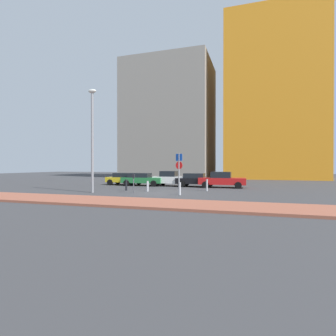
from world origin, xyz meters
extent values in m
plane|color=#38383A|center=(0.00, 0.00, 0.00)|extent=(120.00, 120.00, 0.00)
cube|color=#93513D|center=(0.00, -6.21, 0.07)|extent=(40.00, 3.50, 0.14)
cube|color=gold|center=(-6.69, 7.05, 0.60)|extent=(3.94, 1.84, 0.56)
cube|color=black|center=(-6.86, 7.05, 1.11)|extent=(1.82, 1.68, 0.47)
cylinder|color=black|center=(-5.36, 7.97, 0.32)|extent=(0.64, 0.22, 0.64)
cylinder|color=black|center=(-5.35, 6.15, 0.32)|extent=(0.64, 0.22, 0.64)
cylinder|color=black|center=(-8.03, 7.95, 0.32)|extent=(0.64, 0.22, 0.64)
cylinder|color=black|center=(-8.02, 6.14, 0.32)|extent=(0.64, 0.22, 0.64)
cube|color=#237238|center=(-4.29, 6.53, 0.61)|extent=(4.51, 1.87, 0.58)
cube|color=black|center=(-4.65, 6.51, 1.13)|extent=(2.36, 1.64, 0.47)
cylinder|color=black|center=(-2.82, 7.43, 0.32)|extent=(0.65, 0.25, 0.64)
cylinder|color=black|center=(-2.74, 5.75, 0.32)|extent=(0.65, 0.25, 0.64)
cylinder|color=black|center=(-5.83, 7.30, 0.32)|extent=(0.65, 0.25, 0.64)
cylinder|color=black|center=(-5.76, 5.62, 0.32)|extent=(0.65, 0.25, 0.64)
cube|color=white|center=(-1.09, 6.95, 0.67)|extent=(3.92, 1.78, 0.70)
cube|color=black|center=(-1.44, 6.95, 1.31)|extent=(1.67, 1.62, 0.57)
cylinder|color=black|center=(0.23, 7.84, 0.32)|extent=(0.64, 0.23, 0.64)
cylinder|color=black|center=(0.25, 6.10, 0.32)|extent=(0.64, 0.23, 0.64)
cylinder|color=black|center=(-2.42, 7.81, 0.32)|extent=(0.64, 0.23, 0.64)
cylinder|color=black|center=(-2.40, 6.07, 0.32)|extent=(0.64, 0.23, 0.64)
cube|color=black|center=(1.46, 6.89, 0.61)|extent=(4.01, 1.82, 0.58)
cube|color=black|center=(1.30, 6.88, 1.14)|extent=(2.07, 1.64, 0.48)
cylinder|color=black|center=(2.79, 7.78, 0.32)|extent=(0.64, 0.23, 0.64)
cylinder|color=black|center=(2.83, 6.05, 0.32)|extent=(0.64, 0.23, 0.64)
cylinder|color=black|center=(0.09, 7.72, 0.32)|extent=(0.64, 0.23, 0.64)
cylinder|color=black|center=(0.13, 5.99, 0.32)|extent=(0.64, 0.23, 0.64)
cube|color=red|center=(4.15, 6.57, 0.64)|extent=(4.55, 1.84, 0.65)
cube|color=black|center=(4.03, 6.57, 1.26)|extent=(1.94, 1.65, 0.58)
cylinder|color=black|center=(5.67, 7.48, 0.32)|extent=(0.64, 0.23, 0.64)
cylinder|color=black|center=(5.71, 5.73, 0.32)|extent=(0.64, 0.23, 0.64)
cylinder|color=black|center=(2.60, 7.41, 0.32)|extent=(0.64, 0.23, 0.64)
cylinder|color=black|center=(2.64, 5.66, 0.32)|extent=(0.64, 0.23, 0.64)
cylinder|color=gray|center=(1.52, 0.11, 1.56)|extent=(0.10, 0.10, 3.11)
cube|color=#1447B7|center=(1.52, 0.11, 2.81)|extent=(0.54, 0.16, 0.55)
cylinder|color=red|center=(1.52, 0.11, 2.18)|extent=(0.59, 0.16, 0.60)
cylinder|color=#4C4C51|center=(-1.95, -0.81, 0.60)|extent=(0.08, 0.08, 1.21)
cube|color=black|center=(-1.95, -0.81, 1.35)|extent=(0.18, 0.14, 0.28)
cylinder|color=gray|center=(-5.23, -1.50, 3.98)|extent=(0.20, 0.20, 7.96)
ellipsoid|color=silver|center=(-5.23, -1.50, 8.11)|extent=(0.70, 0.36, 0.30)
cylinder|color=#B7B7BC|center=(-1.37, 0.71, 0.43)|extent=(0.17, 0.17, 0.87)
cylinder|color=#B7B7BC|center=(3.29, 2.64, 0.50)|extent=(0.15, 0.15, 0.99)
cylinder|color=black|center=(-3.45, 0.94, 0.48)|extent=(0.16, 0.16, 0.96)
cylinder|color=#B7B7BC|center=(1.89, -1.06, 0.47)|extent=(0.17, 0.17, 0.94)
cube|color=orange|center=(10.16, 30.07, 13.50)|extent=(15.33, 14.22, 27.01)
cube|color=gray|center=(-8.15, 28.98, 10.72)|extent=(15.63, 12.91, 21.44)
camera|label=1|loc=(7.05, -20.15, 2.16)|focal=28.75mm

